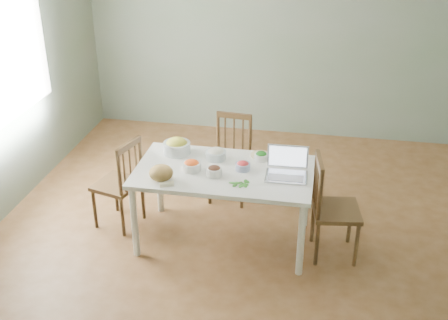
% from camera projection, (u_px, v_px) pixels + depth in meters
% --- Properties ---
extents(floor, '(5.00, 5.00, 0.00)m').
position_uv_depth(floor, '(251.00, 234.00, 5.39)').
color(floor, brown).
rests_on(floor, ground).
extents(wall_back, '(5.00, 0.00, 2.70)m').
position_uv_depth(wall_back, '(282.00, 32.00, 6.97)').
color(wall_back, gray).
rests_on(wall_back, ground).
extents(wall_front, '(5.00, 0.00, 2.70)m').
position_uv_depth(wall_front, '(181.00, 294.00, 2.59)').
color(wall_front, gray).
rests_on(wall_front, ground).
extents(window_left, '(0.04, 1.60, 1.20)m').
position_uv_depth(window_left, '(5.00, 60.00, 5.39)').
color(window_left, white).
rests_on(window_left, ground).
extents(dining_table, '(1.59, 0.89, 0.74)m').
position_uv_depth(dining_table, '(224.00, 206.00, 5.15)').
color(dining_table, white).
rests_on(dining_table, floor).
extents(chair_far, '(0.43, 0.41, 0.91)m').
position_uv_depth(chair_far, '(230.00, 160.00, 5.80)').
color(chair_far, '#352111').
rests_on(chair_far, floor).
extents(chair_left, '(0.48, 0.49, 0.91)m').
position_uv_depth(chair_left, '(117.00, 182.00, 5.37)').
color(chair_left, '#352111').
rests_on(chair_left, floor).
extents(chair_right, '(0.46, 0.48, 0.96)m').
position_uv_depth(chair_right, '(336.00, 208.00, 4.91)').
color(chair_right, '#352111').
rests_on(chair_right, floor).
extents(bread_boule, '(0.27, 0.27, 0.14)m').
position_uv_depth(bread_boule, '(161.00, 173.00, 4.79)').
color(bread_boule, tan).
rests_on(bread_boule, dining_table).
extents(butter_stick, '(0.13, 0.08, 0.03)m').
position_uv_depth(butter_stick, '(167.00, 184.00, 4.72)').
color(butter_stick, '#F4EDC6').
rests_on(butter_stick, dining_table).
extents(bowl_squash, '(0.27, 0.27, 0.15)m').
position_uv_depth(bowl_squash, '(177.00, 146.00, 5.26)').
color(bowl_squash, gold).
rests_on(bowl_squash, dining_table).
extents(bowl_carrot, '(0.22, 0.22, 0.09)m').
position_uv_depth(bowl_carrot, '(192.00, 165.00, 4.96)').
color(bowl_carrot, orange).
rests_on(bowl_carrot, dining_table).
extents(bowl_onion, '(0.21, 0.21, 0.10)m').
position_uv_depth(bowl_onion, '(216.00, 154.00, 5.16)').
color(bowl_onion, white).
rests_on(bowl_onion, dining_table).
extents(bowl_mushroom, '(0.18, 0.18, 0.09)m').
position_uv_depth(bowl_mushroom, '(214.00, 171.00, 4.87)').
color(bowl_mushroom, black).
rests_on(bowl_mushroom, dining_table).
extents(bowl_redpep, '(0.17, 0.17, 0.08)m').
position_uv_depth(bowl_redpep, '(243.00, 166.00, 4.97)').
color(bowl_redpep, red).
rests_on(bowl_redpep, dining_table).
extents(bowl_broccoli, '(0.14, 0.14, 0.08)m').
position_uv_depth(bowl_broccoli, '(261.00, 156.00, 5.15)').
color(bowl_broccoli, black).
rests_on(bowl_broccoli, dining_table).
extents(flatbread, '(0.24, 0.24, 0.02)m').
position_uv_depth(flatbread, '(261.00, 155.00, 5.23)').
color(flatbread, beige).
rests_on(flatbread, dining_table).
extents(basil_bunch, '(0.19, 0.19, 0.02)m').
position_uv_depth(basil_bunch, '(239.00, 183.00, 4.76)').
color(basil_bunch, '#1A7014').
rests_on(basil_bunch, dining_table).
extents(laptop, '(0.37, 0.30, 0.25)m').
position_uv_depth(laptop, '(287.00, 165.00, 4.80)').
color(laptop, silver).
rests_on(laptop, dining_table).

